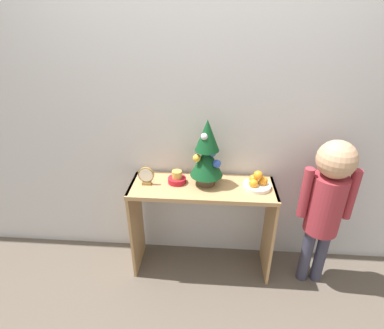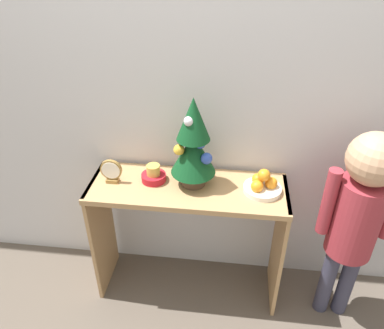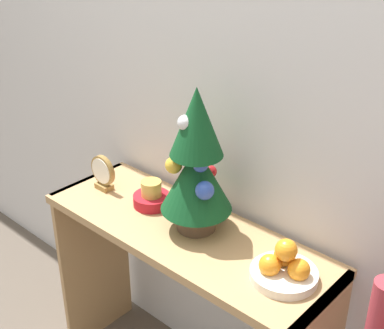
{
  "view_description": "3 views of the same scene",
  "coord_description": "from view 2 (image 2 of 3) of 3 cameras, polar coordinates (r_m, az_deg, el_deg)",
  "views": [
    {
      "loc": [
        0.06,
        -1.64,
        1.87
      ],
      "look_at": [
        -0.07,
        0.18,
        0.93
      ],
      "focal_mm": 28.0,
      "sensor_mm": 36.0,
      "label": 1
    },
    {
      "loc": [
        0.21,
        -1.38,
        1.91
      ],
      "look_at": [
        0.02,
        0.18,
        0.9
      ],
      "focal_mm": 35.0,
      "sensor_mm": 36.0,
      "label": 2
    },
    {
      "loc": [
        1.0,
        -0.88,
        1.74
      ],
      "look_at": [
        0.01,
        0.21,
        0.99
      ],
      "focal_mm": 50.0,
      "sensor_mm": 36.0,
      "label": 3
    }
  ],
  "objects": [
    {
      "name": "desk_clock",
      "position": [
        1.99,
        -12.19,
        -1.04
      ],
      "size": [
        0.11,
        0.04,
        0.13
      ],
      "color": "olive",
      "rests_on": "console_table"
    },
    {
      "name": "singing_bowl",
      "position": [
        1.99,
        -5.87,
        -1.62
      ],
      "size": [
        0.13,
        0.13,
        0.09
      ],
      "color": "#AD1923",
      "rests_on": "console_table"
    },
    {
      "name": "fruit_bowl",
      "position": [
        1.93,
        10.68,
        -3.09
      ],
      "size": [
        0.19,
        0.19,
        0.13
      ],
      "color": "silver",
      "rests_on": "console_table"
    },
    {
      "name": "mini_tree",
      "position": [
        1.84,
        0.2,
        3.19
      ],
      "size": [
        0.23,
        0.23,
        0.48
      ],
      "color": "#4C3828",
      "rests_on": "console_table"
    },
    {
      "name": "console_table",
      "position": [
        2.07,
        -0.63,
        -7.55
      ],
      "size": [
        1.04,
        0.37,
        0.76
      ],
      "color": "tan",
      "rests_on": "ground_plane"
    },
    {
      "name": "ground_plane",
      "position": [
        2.37,
        -1.15,
        -21.11
      ],
      "size": [
        12.0,
        12.0,
        0.0
      ],
      "primitive_type": "plane",
      "color": "brown"
    },
    {
      "name": "child_figure",
      "position": [
        1.99,
        24.11,
        -6.26
      ],
      "size": [
        0.37,
        0.25,
        1.16
      ],
      "color": "#38384C",
      "rests_on": "ground_plane"
    },
    {
      "name": "back_wall",
      "position": [
        1.92,
        0.15,
        12.63
      ],
      "size": [
        7.0,
        0.05,
        2.5
      ],
      "primitive_type": "cube",
      "color": "silver",
      "rests_on": "ground_plane"
    }
  ]
}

